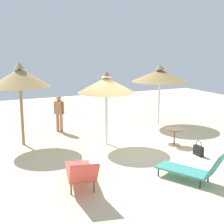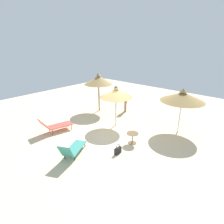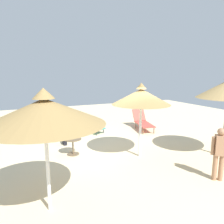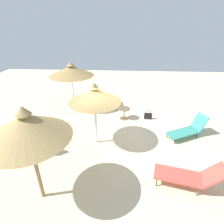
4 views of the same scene
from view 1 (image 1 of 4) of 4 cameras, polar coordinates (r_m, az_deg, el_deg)
The scene contains 9 objects.
ground at distance 11.51m, azimuth 2.55°, elevation -6.59°, with size 24.00×24.00×0.10m, color beige.
parasol_umbrella_near_right at distance 14.74m, azimuth 8.38°, elevation 6.37°, with size 2.50×2.50×2.69m.
parasol_umbrella_front at distance 11.50m, azimuth -1.01°, elevation 4.76°, with size 2.04×2.04×2.65m.
parasol_umbrella_far_right at distance 11.85m, azimuth -15.89°, elevation 5.82°, with size 2.16×2.16×2.98m.
lounge_chair_near_left at distance 8.31m, azimuth -5.47°, elevation -10.46°, with size 2.02×1.09×0.96m.
lounge_chair_edge at distance 8.95m, azimuth 14.10°, elevation -9.65°, with size 1.90×1.35×0.94m.
person_standing_far_left at distance 13.59m, azimuth -9.26°, elevation 0.05°, with size 0.33×0.38×1.51m.
handbag at distance 11.07m, azimuth 14.93°, elevation -6.49°, with size 0.40×0.15×0.52m.
side_table_round at distance 11.92m, azimuth 10.91°, elevation -3.80°, with size 0.64×0.64×0.60m.
Camera 1 is at (9.65, -5.12, 3.59)m, focal length 52.07 mm.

